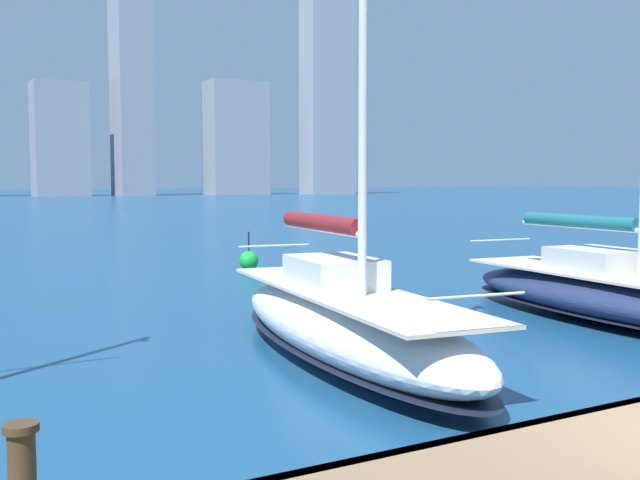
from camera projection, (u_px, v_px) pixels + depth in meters
name	position (u px, v px, depth m)	size (l,w,h in m)	color
sailboat_teal	(614.00, 293.00, 17.47)	(3.57, 9.75, 11.71)	navy
sailboat_maroon	(345.00, 320.00, 13.65)	(3.36, 9.24, 11.15)	white
channel_buoy	(249.00, 260.00, 27.34)	(0.70, 0.70, 1.40)	green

